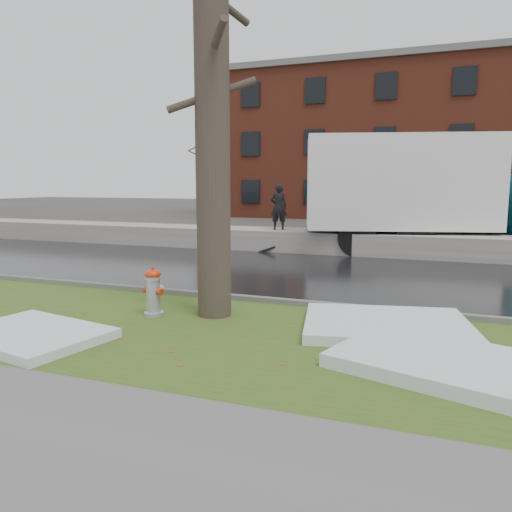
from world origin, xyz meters
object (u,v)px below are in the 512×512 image
(tree, at_px, (212,100))
(worker, at_px, (279,207))
(box_truck, at_px, (436,192))
(fire_hydrant, at_px, (153,290))

(tree, relative_size, worker, 4.64)
(box_truck, bearing_deg, worker, 179.12)
(fire_hydrant, xyz_separation_m, box_truck, (4.52, 10.64, 1.59))
(fire_hydrant, xyz_separation_m, worker, (-0.67, 9.30, 1.05))
(fire_hydrant, height_order, tree, tree)
(tree, distance_m, box_truck, 10.94)
(tree, relative_size, box_truck, 0.62)
(fire_hydrant, xyz_separation_m, tree, (1.00, 0.42, 3.29))
(box_truck, bearing_deg, tree, -124.29)
(tree, xyz_separation_m, worker, (-1.68, 8.88, -2.24))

